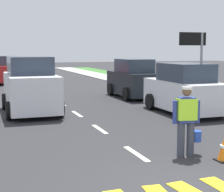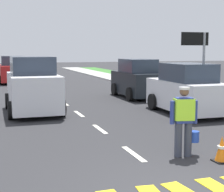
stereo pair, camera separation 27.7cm
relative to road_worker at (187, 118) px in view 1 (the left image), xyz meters
The scene contains 10 objects.
ground_plane 18.88m from the road_worker, 93.27° to the left, with size 96.00×96.00×0.00m, color #28282B.
sidewalk_right 9.98m from the road_worker, 51.97° to the left, with size 2.40×72.00×0.14m, color #9E9E99.
lane_center_line 23.07m from the road_worker, 92.67° to the left, with size 0.14×46.40×0.01m.
road_worker is the anchor object (origin of this frame).
lane_direction_sign 6.11m from the road_worker, 56.42° to the left, with size 1.16×0.11×3.20m.
traffic_cone_far 1.10m from the road_worker, 47.71° to the right, with size 0.36×0.36×0.60m.
car_oncoming_second 21.69m from the road_worker, 97.60° to the left, with size 1.98×3.82×2.07m.
car_parked_far 11.04m from the road_worker, 74.10° to the left, with size 1.92×3.89×2.05m.
car_parked_curbside 6.14m from the road_worker, 60.48° to the left, with size 1.95×4.05×2.00m.
car_oncoming_lead 7.95m from the road_worker, 110.32° to the left, with size 2.10×4.14×2.26m.
Camera 1 is at (-3.48, -5.45, 2.54)m, focal length 59.56 mm.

